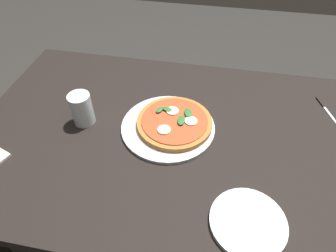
{
  "coord_description": "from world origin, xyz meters",
  "views": [
    {
      "loc": [
        0.06,
        -0.69,
        1.51
      ],
      "look_at": [
        -0.08,
        0.03,
        0.78
      ],
      "focal_mm": 31.14,
      "sensor_mm": 36.0,
      "label": 1
    }
  ],
  "objects_px": {
    "dining_table": "(187,155)",
    "plate_white": "(248,222)",
    "pizza": "(175,122)",
    "serving_tray": "(168,127)",
    "glass_cup": "(82,109)",
    "knife": "(324,107)"
  },
  "relations": [
    {
      "from": "knife",
      "to": "pizza",
      "type": "bearing_deg",
      "value": -158.98
    },
    {
      "from": "dining_table",
      "to": "glass_cup",
      "type": "relative_size",
      "value": 13.02
    },
    {
      "from": "plate_white",
      "to": "glass_cup",
      "type": "bearing_deg",
      "value": 153.24
    },
    {
      "from": "pizza",
      "to": "glass_cup",
      "type": "xyz_separation_m",
      "value": [
        -0.33,
        -0.03,
        0.04
      ]
    },
    {
      "from": "serving_tray",
      "to": "plate_white",
      "type": "relative_size",
      "value": 1.6
    },
    {
      "from": "dining_table",
      "to": "pizza",
      "type": "distance_m",
      "value": 0.14
    },
    {
      "from": "dining_table",
      "to": "serving_tray",
      "type": "distance_m",
      "value": 0.14
    },
    {
      "from": "serving_tray",
      "to": "pizza",
      "type": "xyz_separation_m",
      "value": [
        0.02,
        0.01,
        0.02
      ]
    },
    {
      "from": "knife",
      "to": "dining_table",
      "type": "bearing_deg",
      "value": -152.8
    },
    {
      "from": "pizza",
      "to": "plate_white",
      "type": "height_order",
      "value": "pizza"
    },
    {
      "from": "dining_table",
      "to": "plate_white",
      "type": "xyz_separation_m",
      "value": [
        0.2,
        -0.29,
        0.11
      ]
    },
    {
      "from": "serving_tray",
      "to": "pizza",
      "type": "height_order",
      "value": "pizza"
    },
    {
      "from": "dining_table",
      "to": "pizza",
      "type": "height_order",
      "value": "pizza"
    },
    {
      "from": "pizza",
      "to": "knife",
      "type": "relative_size",
      "value": 1.72
    },
    {
      "from": "serving_tray",
      "to": "pizza",
      "type": "relative_size",
      "value": 1.25
    },
    {
      "from": "serving_tray",
      "to": "knife",
      "type": "height_order",
      "value": "serving_tray"
    },
    {
      "from": "pizza",
      "to": "plate_white",
      "type": "bearing_deg",
      "value": -51.85
    },
    {
      "from": "pizza",
      "to": "serving_tray",
      "type": "bearing_deg",
      "value": -153.05
    },
    {
      "from": "serving_tray",
      "to": "glass_cup",
      "type": "bearing_deg",
      "value": -175.95
    },
    {
      "from": "serving_tray",
      "to": "knife",
      "type": "distance_m",
      "value": 0.61
    },
    {
      "from": "glass_cup",
      "to": "pizza",
      "type": "bearing_deg",
      "value": 5.68
    },
    {
      "from": "serving_tray",
      "to": "pizza",
      "type": "bearing_deg",
      "value": 26.95
    }
  ]
}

